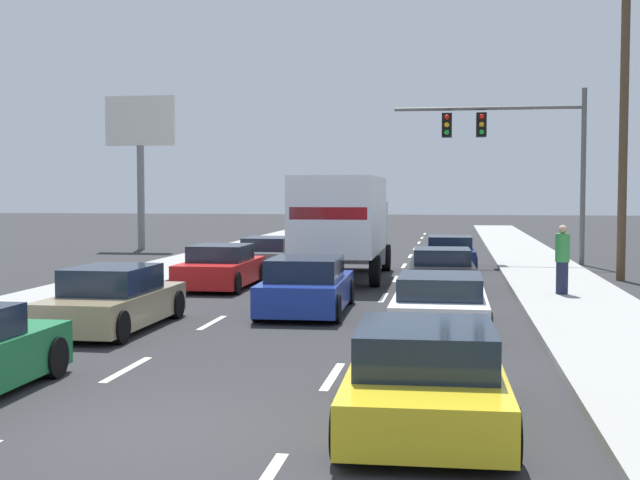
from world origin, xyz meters
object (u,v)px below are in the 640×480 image
object	(u,v)px
car_blue	(307,287)
car_yellow	(426,378)
utility_pole_mid	(624,125)
car_white	(440,304)
car_tan	(113,301)
car_red	(221,268)
car_navy	(450,254)
traffic_signal_mast	(504,138)
car_black	(442,271)
pedestrian_near_corner	(562,259)
car_gray	(268,254)
roadside_billboard	(140,142)
box_truck	(344,220)

from	to	relation	value
car_blue	car_yellow	world-z (taller)	car_blue
utility_pole_mid	car_white	bearing A→B (deg)	-117.35
car_tan	car_red	bearing A→B (deg)	88.67
car_navy	traffic_signal_mast	xyz separation A→B (m)	(2.08, 2.49, 4.42)
car_black	car_white	size ratio (longest dim) A/B	0.97
car_yellow	pedestrian_near_corner	distance (m)	13.35
car_gray	roadside_billboard	distance (m)	13.56
car_blue	car_navy	bearing A→B (deg)	74.44
car_white	car_tan	bearing A→B (deg)	-173.17
car_yellow	roadside_billboard	size ratio (longest dim) A/B	0.56
car_navy	traffic_signal_mast	bearing A→B (deg)	50.07
car_gray	car_blue	xyz separation A→B (m)	(3.40, -11.22, 0.06)
car_tan	car_blue	distance (m)	4.72
car_gray	car_navy	distance (m)	6.82
car_gray	car_yellow	xyz separation A→B (m)	(6.53, -20.61, 0.03)
car_tan	car_navy	distance (m)	16.64
car_navy	roadside_billboard	distance (m)	18.15
car_navy	traffic_signal_mast	world-z (taller)	traffic_signal_mast
car_white	car_yellow	world-z (taller)	car_yellow
car_black	roadside_billboard	world-z (taller)	roadside_billboard
car_gray	traffic_signal_mast	xyz separation A→B (m)	(8.85, 3.35, 4.45)
traffic_signal_mast	car_yellow	bearing A→B (deg)	-95.53
box_truck	utility_pole_mid	size ratio (longest dim) A/B	0.82
car_navy	traffic_signal_mast	size ratio (longest dim) A/B	0.55
car_black	utility_pole_mid	size ratio (longest dim) A/B	0.44
traffic_signal_mast	roadside_billboard	distance (m)	18.40
car_yellow	roadside_billboard	world-z (taller)	roadside_billboard
car_gray	car_yellow	bearing A→B (deg)	-72.43
car_black	car_gray	bearing A→B (deg)	137.65
car_red	car_tan	size ratio (longest dim) A/B	0.96
car_red	car_yellow	size ratio (longest dim) A/B	0.99
car_tan	box_truck	xyz separation A→B (m)	(3.53, 10.88, 1.36)
car_white	utility_pole_mid	world-z (taller)	utility_pole_mid
utility_pole_mid	pedestrian_near_corner	size ratio (longest dim) A/B	5.27
car_black	car_white	bearing A→B (deg)	-89.57
car_red	roadside_billboard	world-z (taller)	roadside_billboard
car_tan	box_truck	bearing A→B (deg)	72.04
traffic_signal_mast	car_tan	bearing A→B (deg)	-117.27
car_navy	box_truck	bearing A→B (deg)	-129.31
car_navy	utility_pole_mid	world-z (taller)	utility_pole_mid
car_gray	pedestrian_near_corner	distance (m)	12.43
car_yellow	traffic_signal_mast	size ratio (longest dim) A/B	0.57
car_navy	car_yellow	bearing A→B (deg)	-90.63
traffic_signal_mast	roadside_billboard	world-z (taller)	roadside_billboard
car_tan	car_yellow	bearing A→B (deg)	-43.32
car_tan	box_truck	world-z (taller)	box_truck
car_tan	car_blue	size ratio (longest dim) A/B	1.01
roadside_billboard	car_blue	bearing A→B (deg)	-59.94
traffic_signal_mast	utility_pole_mid	xyz separation A→B (m)	(3.42, -5.82, 0.05)
box_truck	car_black	xyz separation A→B (m)	(3.24, -2.60, -1.40)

